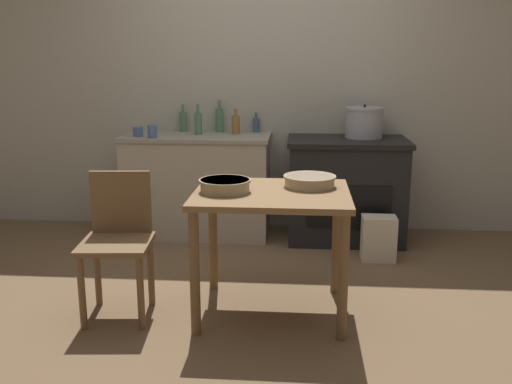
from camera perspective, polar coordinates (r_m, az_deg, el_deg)
ground_plane at (r=3.80m, az=-0.62°, el=-10.09°), size 14.00×14.00×0.00m
wall_back at (r=5.07m, az=0.99°, el=10.68°), size 8.00×0.07×2.55m
counter_cabinet at (r=4.94m, az=-5.84°, el=0.70°), size 1.24×0.59×0.87m
stove at (r=4.84m, az=8.99°, el=0.28°), size 0.98×0.67×0.86m
work_table at (r=3.34m, az=1.58°, el=-1.96°), size 0.90×0.75×0.75m
chair at (r=3.48m, az=-13.62°, el=-4.49°), size 0.43×0.43×0.85m
flour_sack at (r=4.43m, az=12.15°, el=-4.55°), size 0.25×0.18×0.34m
stock_pot at (r=4.85m, az=10.75°, el=6.86°), size 0.32×0.32×0.28m
mixing_bowl_large at (r=3.44m, az=5.38°, el=1.16°), size 0.32×0.32×0.07m
mixing_bowl_small at (r=3.30m, az=-3.13°, el=0.72°), size 0.30×0.30×0.07m
bottle_far_left at (r=5.02m, az=0.02°, el=6.74°), size 0.06×0.06×0.17m
bottle_left at (r=4.91m, az=-2.04°, el=6.79°), size 0.07×0.07×0.21m
bottle_mid_left at (r=4.88m, az=-5.80°, el=6.88°), size 0.06×0.06×0.26m
bottle_center_left at (r=5.09m, az=-7.29°, el=7.04°), size 0.06×0.06×0.24m
bottle_center at (r=5.04m, az=-3.67°, el=7.23°), size 0.07×0.07×0.28m
cup_center_right at (r=4.87m, az=-11.71°, el=5.95°), size 0.09×0.09×0.08m
cup_mid_right at (r=4.73m, az=-10.32°, el=5.97°), size 0.08×0.08×0.10m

